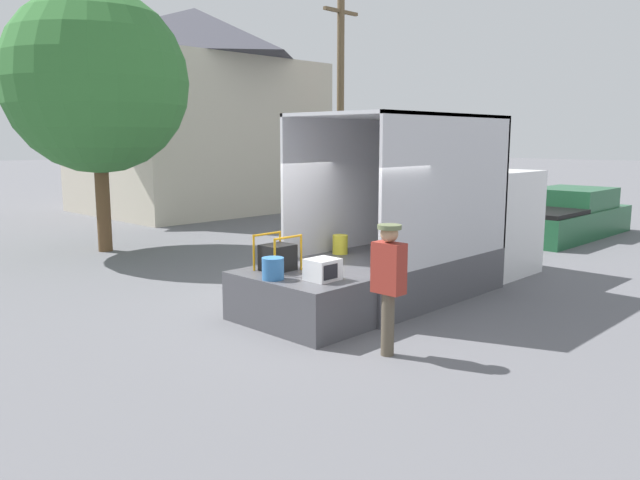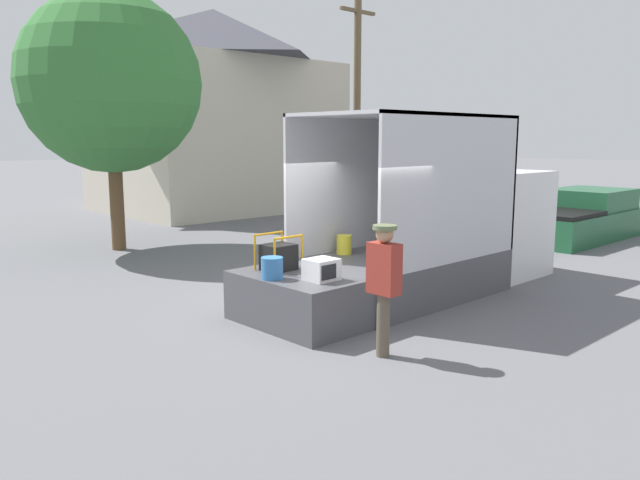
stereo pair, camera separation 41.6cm
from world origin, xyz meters
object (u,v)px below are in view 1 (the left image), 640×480
(worker_person, at_px, (389,275))
(pickup_truck_green, at_px, (564,217))
(microwave, at_px, (323,269))
(box_truck, at_px, (443,235))
(portable_generator, at_px, (279,257))
(utility_pole, at_px, (340,103))
(orange_bucket, at_px, (273,269))
(street_tree, at_px, (96,82))

(worker_person, relative_size, pickup_truck_green, 0.33)
(microwave, bearing_deg, worker_person, -96.96)
(box_truck, distance_m, pickup_truck_green, 7.78)
(pickup_truck_green, bearing_deg, portable_generator, -178.71)
(box_truck, xyz_separation_m, portable_generator, (-4.07, 0.50, 0.03))
(box_truck, relative_size, utility_pole, 0.71)
(pickup_truck_green, xyz_separation_m, utility_pole, (-0.35, 8.85, 3.70))
(orange_bucket, bearing_deg, box_truck, -0.71)
(utility_pole, relative_size, street_tree, 1.24)
(microwave, relative_size, orange_bucket, 1.36)
(utility_pole, bearing_deg, orange_bucket, -141.39)
(street_tree, bearing_deg, box_truck, -69.42)
(street_tree, bearing_deg, utility_pole, 6.88)
(orange_bucket, xyz_separation_m, pickup_truck_green, (12.32, 0.71, -0.38))
(utility_pole, distance_m, street_tree, 10.60)
(street_tree, bearing_deg, pickup_truck_green, -34.89)
(box_truck, height_order, worker_person, box_truck)
(microwave, distance_m, portable_generator, 1.03)
(box_truck, bearing_deg, orange_bucket, 179.29)
(microwave, bearing_deg, street_tree, 83.87)
(microwave, distance_m, pickup_truck_green, 11.90)
(utility_pole, bearing_deg, microwave, -138.54)
(box_truck, bearing_deg, pickup_truck_green, 5.67)
(utility_pole, xyz_separation_m, street_tree, (-10.52, -1.27, 0.05))
(orange_bucket, relative_size, utility_pole, 0.04)
(microwave, bearing_deg, portable_generator, 88.88)
(portable_generator, height_order, orange_bucket, portable_generator)
(microwave, relative_size, utility_pole, 0.06)
(street_tree, bearing_deg, microwave, -96.13)
(pickup_truck_green, distance_m, street_tree, 13.77)
(worker_person, bearing_deg, orange_bucket, 99.39)
(box_truck, xyz_separation_m, street_tree, (-3.13, 8.35, 3.34))
(orange_bucket, height_order, utility_pole, utility_pole)
(orange_bucket, bearing_deg, portable_generator, 40.79)
(worker_person, bearing_deg, pickup_truck_green, 12.62)
(portable_generator, height_order, utility_pole, utility_pole)
(worker_person, height_order, utility_pole, utility_pole)
(box_truck, xyz_separation_m, worker_person, (-4.26, -1.92, 0.13))
(worker_person, xyz_separation_m, pickup_truck_green, (11.99, 2.68, -0.53))
(portable_generator, height_order, street_tree, street_tree)
(worker_person, bearing_deg, microwave, 83.04)
(microwave, distance_m, utility_pole, 15.67)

